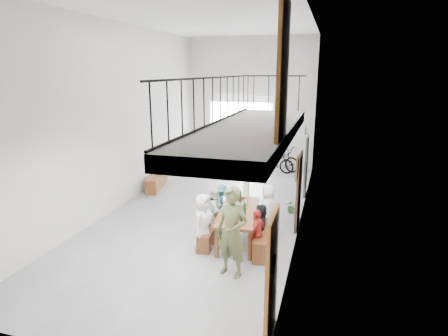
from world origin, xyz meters
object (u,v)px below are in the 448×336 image
(bench_inner, at_px, (211,230))
(serving_counter, at_px, (216,154))
(host_standing, at_px, (232,232))
(oak_barrel, at_px, (194,156))
(bicycle_near, at_px, (279,158))
(tasting_table, at_px, (238,214))
(side_bench, at_px, (157,181))

(bench_inner, height_order, serving_counter, serving_counter)
(host_standing, bearing_deg, oak_barrel, 129.92)
(host_standing, distance_m, bicycle_near, 8.76)
(bench_inner, xyz_separation_m, oak_barrel, (-2.93, 6.57, 0.30))
(oak_barrel, xyz_separation_m, host_standing, (3.87, -8.12, 0.44))
(tasting_table, bearing_deg, serving_counter, 104.54)
(tasting_table, height_order, serving_counter, serving_counter)
(tasting_table, distance_m, side_bench, 5.20)
(bench_inner, bearing_deg, bicycle_near, 79.54)
(host_standing, xyz_separation_m, bicycle_near, (-0.25, 8.75, -0.43))
(side_bench, xyz_separation_m, host_standing, (4.13, -5.01, 0.70))
(bench_inner, height_order, bicycle_near, bicycle_near)
(side_bench, bearing_deg, tasting_table, -41.49)
(bench_inner, distance_m, side_bench, 4.71)
(bench_inner, bearing_deg, oak_barrel, 109.06)
(serving_counter, height_order, host_standing, host_standing)
(side_bench, height_order, oak_barrel, oak_barrel)
(bench_inner, xyz_separation_m, side_bench, (-3.19, 3.46, 0.04))
(side_bench, bearing_deg, bench_inner, -47.33)
(bench_inner, xyz_separation_m, host_standing, (0.94, -1.55, 0.74))
(side_bench, bearing_deg, serving_counter, 75.08)
(tasting_table, bearing_deg, bench_inner, 175.81)
(oak_barrel, bearing_deg, side_bench, -94.89)
(tasting_table, height_order, host_standing, host_standing)
(serving_counter, height_order, bicycle_near, bicycle_near)
(host_standing, bearing_deg, bicycle_near, 106.07)
(bench_inner, height_order, host_standing, host_standing)
(side_bench, xyz_separation_m, bicycle_near, (3.89, 3.73, 0.27))
(serving_counter, relative_size, bicycle_near, 0.96)
(tasting_table, xyz_separation_m, side_bench, (-3.88, 3.43, -0.46))
(side_bench, relative_size, serving_counter, 0.94)
(bench_inner, distance_m, host_standing, 1.96)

